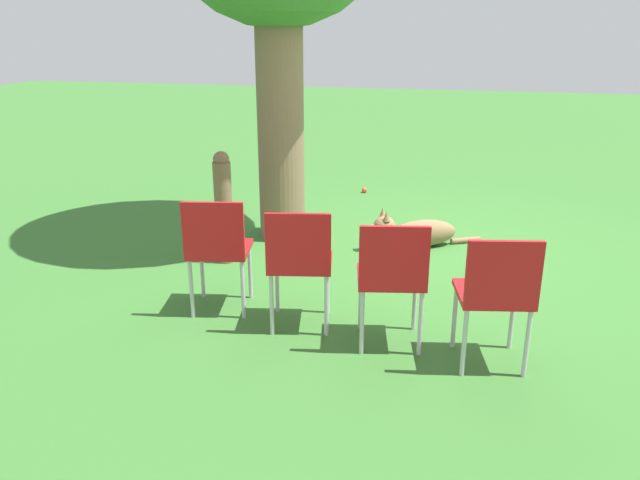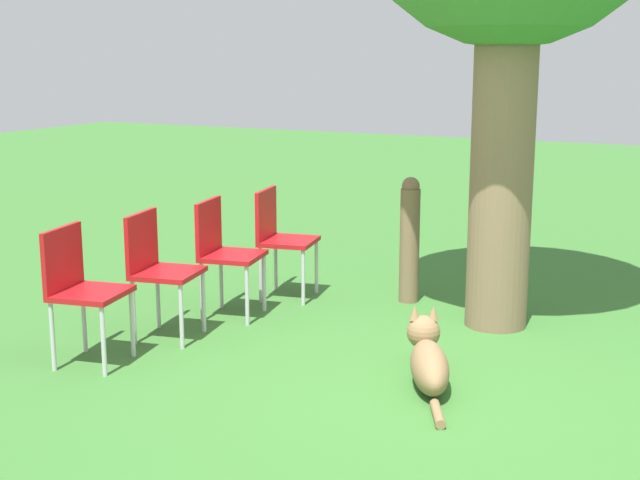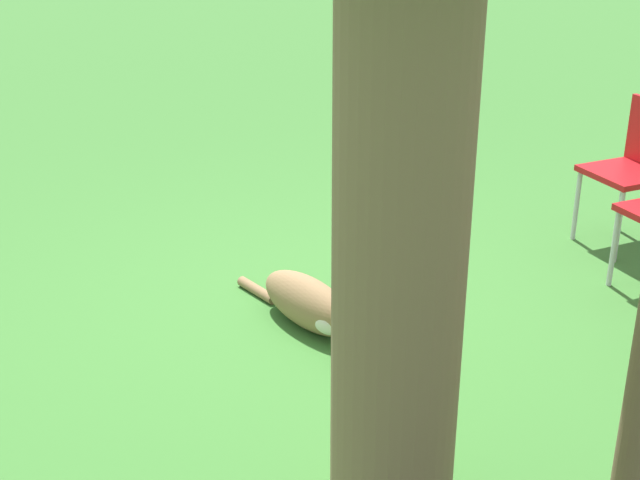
{
  "view_description": "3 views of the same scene",
  "coord_description": "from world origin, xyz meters",
  "px_view_note": "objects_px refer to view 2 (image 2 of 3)",
  "views": [
    {
      "loc": [
        -5.71,
        -0.47,
        2.09
      ],
      "look_at": [
        -1.24,
        0.54,
        0.47
      ],
      "focal_mm": 35.0,
      "sensor_mm": 36.0,
      "label": 1
    },
    {
      "loc": [
        1.77,
        -5.03,
        2.01
      ],
      "look_at": [
        -0.99,
        0.52,
        0.68
      ],
      "focal_mm": 50.0,
      "sensor_mm": 36.0,
      "label": 2
    },
    {
      "loc": [
        1.01,
        3.77,
        2.23
      ],
      "look_at": [
        0.04,
        -0.17,
        0.48
      ],
      "focal_mm": 50.0,
      "sensor_mm": 36.0,
      "label": 3
    }
  ],
  "objects_px": {
    "dog": "(428,359)",
    "fence_post": "(410,239)",
    "red_chair_2": "(223,248)",
    "red_chair_3": "(280,234)",
    "red_chair_0": "(80,283)",
    "red_chair_1": "(157,264)"
  },
  "relations": [
    {
      "from": "dog",
      "to": "fence_post",
      "type": "xyz_separation_m",
      "value": [
        -0.75,
        1.64,
        0.37
      ]
    },
    {
      "from": "red_chair_2",
      "to": "dog",
      "type": "bearing_deg",
      "value": -29.52
    },
    {
      "from": "fence_post",
      "to": "red_chair_3",
      "type": "distance_m",
      "value": 1.06
    },
    {
      "from": "red_chair_0",
      "to": "red_chair_3",
      "type": "distance_m",
      "value": 2.0
    },
    {
      "from": "red_chair_0",
      "to": "red_chair_1",
      "type": "relative_size",
      "value": 1.0
    },
    {
      "from": "dog",
      "to": "red_chair_3",
      "type": "distance_m",
      "value": 2.22
    },
    {
      "from": "red_chair_0",
      "to": "red_chair_1",
      "type": "bearing_deg",
      "value": 68.43
    },
    {
      "from": "red_chair_1",
      "to": "red_chair_0",
      "type": "bearing_deg",
      "value": -111.57
    },
    {
      "from": "red_chair_3",
      "to": "red_chair_1",
      "type": "bearing_deg",
      "value": -111.57
    },
    {
      "from": "red_chair_1",
      "to": "red_chair_2",
      "type": "xyz_separation_m",
      "value": [
        0.13,
        0.65,
        0.0
      ]
    },
    {
      "from": "fence_post",
      "to": "red_chair_0",
      "type": "height_order",
      "value": "fence_post"
    },
    {
      "from": "dog",
      "to": "red_chair_2",
      "type": "bearing_deg",
      "value": 45.49
    },
    {
      "from": "red_chair_0",
      "to": "red_chair_3",
      "type": "bearing_deg",
      "value": 68.43
    },
    {
      "from": "dog",
      "to": "red_chair_3",
      "type": "xyz_separation_m",
      "value": [
        -1.76,
        1.3,
        0.38
      ]
    },
    {
      "from": "red_chair_3",
      "to": "red_chair_0",
      "type": "bearing_deg",
      "value": -111.57
    },
    {
      "from": "dog",
      "to": "red_chair_1",
      "type": "xyz_separation_m",
      "value": [
        -2.01,
        -0.0,
        0.38
      ]
    },
    {
      "from": "red_chair_1",
      "to": "red_chair_3",
      "type": "xyz_separation_m",
      "value": [
        0.26,
        1.31,
        0.0
      ]
    },
    {
      "from": "red_chair_0",
      "to": "red_chair_2",
      "type": "relative_size",
      "value": 1.0
    },
    {
      "from": "dog",
      "to": "fence_post",
      "type": "bearing_deg",
      "value": -0.9
    },
    {
      "from": "red_chair_1",
      "to": "red_chair_2",
      "type": "distance_m",
      "value": 0.67
    },
    {
      "from": "red_chair_1",
      "to": "fence_post",
      "type": "bearing_deg",
      "value": 42.08
    },
    {
      "from": "fence_post",
      "to": "red_chair_0",
      "type": "xyz_separation_m",
      "value": [
        -1.39,
        -2.3,
        0.02
      ]
    }
  ]
}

